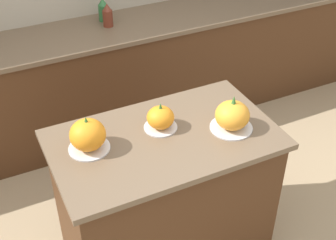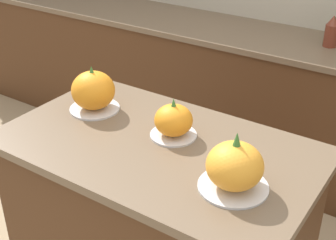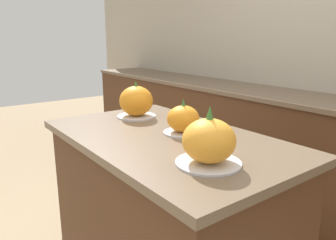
# 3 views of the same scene
# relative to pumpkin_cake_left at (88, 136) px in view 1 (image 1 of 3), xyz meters

# --- Properties ---
(kitchen_island) EXTENTS (1.22, 0.72, 0.93)m
(kitchen_island) POSITION_rel_pumpkin_cake_left_xyz_m (0.39, -0.08, -0.55)
(kitchen_island) COLOR #4C2D19
(kitchen_island) RESTS_ON ground_plane
(back_counter) EXTENTS (6.00, 0.60, 0.93)m
(back_counter) POSITION_rel_pumpkin_cake_left_xyz_m (0.39, 1.33, -0.55)
(back_counter) COLOR #4C2D19
(back_counter) RESTS_ON ground_plane
(pumpkin_cake_left) EXTENTS (0.22, 0.22, 0.20)m
(pumpkin_cake_left) POSITION_rel_pumpkin_cake_left_xyz_m (0.00, 0.00, 0.00)
(pumpkin_cake_left) COLOR silver
(pumpkin_cake_left) RESTS_ON kitchen_island
(pumpkin_cake_center) EXTENTS (0.18, 0.18, 0.16)m
(pumpkin_cake_center) POSITION_rel_pumpkin_cake_left_xyz_m (0.41, 0.00, -0.02)
(pumpkin_cake_center) COLOR silver
(pumpkin_cake_center) RESTS_ON kitchen_island
(pumpkin_cake_right) EXTENTS (0.23, 0.23, 0.21)m
(pumpkin_cake_right) POSITION_rel_pumpkin_cake_left_xyz_m (0.75, -0.17, -0.01)
(pumpkin_cake_right) COLOR silver
(pumpkin_cake_right) RESTS_ON kitchen_island
(bottle_tall) EXTENTS (0.08, 0.08, 0.18)m
(bottle_tall) POSITION_rel_pumpkin_cake_left_xyz_m (0.60, 1.36, 0.00)
(bottle_tall) COLOR maroon
(bottle_tall) RESTS_ON back_counter
(bottle_short) EXTENTS (0.08, 0.08, 0.18)m
(bottle_short) POSITION_rel_pumpkin_cake_left_xyz_m (0.60, 1.48, 0.00)
(bottle_short) COLOR #2D6B38
(bottle_short) RESTS_ON back_counter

